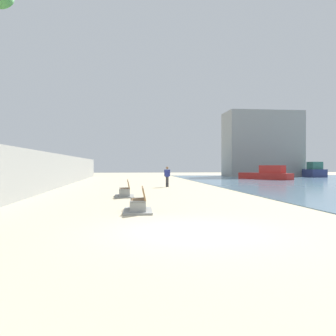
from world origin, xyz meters
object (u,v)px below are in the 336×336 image
bench_near (139,206)px  boat_far_right (267,174)px  person_walking (167,175)px  boat_distant (313,171)px  bench_far (125,193)px

bench_near → boat_far_right: size_ratio=0.30×
person_walking → boat_distant: boat_distant is taller
person_walking → boat_far_right: (14.37, 13.76, -0.32)m
boat_distant → boat_far_right: bearing=-143.1°
bench_near → bench_far: size_ratio=1.01×
boat_far_right → boat_distant: bearing=36.9°
bench_far → person_walking: size_ratio=1.22×
bench_near → boat_distant: boat_distant is taller
bench_far → boat_far_right: boat_far_right is taller
bench_near → person_walking: bearing=79.3°
boat_far_right → boat_distant: size_ratio=1.42×
bench_near → boat_distant: 46.66m
bench_near → bench_far: (-0.56, 6.76, 0.00)m
bench_near → boat_distant: (27.99, 37.32, 0.66)m
bench_near → boat_far_right: bearing=59.4°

